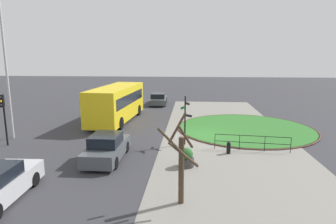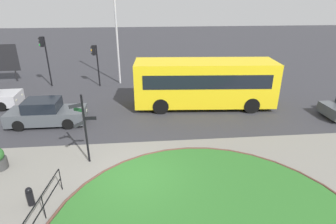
{
  "view_description": "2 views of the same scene",
  "coord_description": "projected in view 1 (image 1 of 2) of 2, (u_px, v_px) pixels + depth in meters",
  "views": [
    {
      "loc": [
        -20.31,
        1.06,
        5.75
      ],
      "look_at": [
        -0.09,
        2.67,
        1.78
      ],
      "focal_mm": 30.83,
      "sensor_mm": 36.0,
      "label": 1
    },
    {
      "loc": [
        0.46,
        -9.39,
        6.91
      ],
      "look_at": [
        1.61,
        2.81,
        1.7
      ],
      "focal_mm": 29.22,
      "sensor_mm": 36.0,
      "label": 2
    }
  ],
  "objects": [
    {
      "name": "grass_island",
      "position": [
        245.0,
        128.0,
        22.99
      ],
      "size": [
        10.51,
        10.51,
        0.1
      ],
      "primitive_type": "cylinder",
      "color": "#2D6B28",
      "rests_on": "ground"
    },
    {
      "name": "sidewalk_paving",
      "position": [
        226.0,
        137.0,
        20.77
      ],
      "size": [
        32.0,
        8.97,
        0.02
      ],
      "primitive_type": "cube",
      "color": "gray",
      "rests_on": "ground"
    },
    {
      "name": "traffic_light_near",
      "position": [
        3.0,
        109.0,
        18.2
      ],
      "size": [
        0.48,
        0.32,
        3.35
      ],
      "rotation": [
        0.0,
        0.0,
        3.39
      ],
      "color": "black",
      "rests_on": "ground"
    },
    {
      "name": "railing_grass_edge",
      "position": [
        252.0,
        141.0,
        17.57
      ],
      "size": [
        0.51,
        4.5,
        0.98
      ],
      "rotation": [
        0.0,
        0.0,
        4.61
      ],
      "color": "black",
      "rests_on": "ground"
    },
    {
      "name": "signpost_directional",
      "position": [
        185.0,
        118.0,
        18.57
      ],
      "size": [
        1.0,
        0.71,
        3.23
      ],
      "color": "black",
      "rests_on": "ground"
    },
    {
      "name": "planter_near_signpost",
      "position": [
        187.0,
        158.0,
        15.1
      ],
      "size": [
        0.78,
        0.78,
        1.03
      ],
      "color": "#383838",
      "rests_on": "ground"
    },
    {
      "name": "bus_yellow",
      "position": [
        117.0,
        103.0,
        25.54
      ],
      "size": [
        9.2,
        3.22,
        3.09
      ],
      "rotation": [
        0.0,
        0.0,
        -0.07
      ],
      "color": "yellow",
      "rests_on": "ground"
    },
    {
      "name": "car_trailing",
      "position": [
        107.0,
        148.0,
        16.12
      ],
      "size": [
        4.31,
        1.81,
        1.5
      ],
      "rotation": [
        0.0,
        0.0,
        0.0
      ],
      "color": "#474C51",
      "rests_on": "ground"
    },
    {
      "name": "car_far_lane",
      "position": [
        158.0,
        99.0,
        34.46
      ],
      "size": [
        4.48,
        1.97,
        1.36
      ],
      "rotation": [
        0.0,
        0.0,
        0.02
      ],
      "color": "#474C51",
      "rests_on": "ground"
    },
    {
      "name": "lamppost_tall",
      "position": [
        6.0,
        66.0,
        19.48
      ],
      "size": [
        0.32,
        0.32,
        9.59
      ],
      "color": "#B7B7BC",
      "rests_on": "ground"
    },
    {
      "name": "street_tree_bare",
      "position": [
        181.0,
        162.0,
        11.0
      ],
      "size": [
        1.47,
        1.58,
        3.59
      ],
      "color": "#423323",
      "rests_on": "ground"
    },
    {
      "name": "ground",
      "position": [
        205.0,
        136.0,
        20.89
      ],
      "size": [
        120.0,
        120.0,
        0.0
      ],
      "primitive_type": "plane",
      "color": "#333338"
    },
    {
      "name": "grass_kerb_ring",
      "position": [
        245.0,
        128.0,
        22.99
      ],
      "size": [
        10.82,
        10.82,
        0.11
      ],
      "primitive_type": "torus",
      "color": "brown",
      "rests_on": "ground"
    },
    {
      "name": "bollard_foreground",
      "position": [
        229.0,
        148.0,
        17.11
      ],
      "size": [
        0.24,
        0.24,
        0.75
      ],
      "color": "black",
      "rests_on": "ground"
    }
  ]
}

